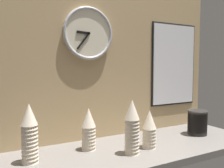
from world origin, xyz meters
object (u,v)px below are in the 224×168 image
object	(u,v)px
bowl_stack_far_right	(197,122)
menu_board	(174,65)
cup_stack_center_left	(89,129)
wall_clock	(88,33)
cup_stack_far_left	(29,133)
cup_stack_center_right	(149,129)
cup_stack_center	(132,127)

from	to	relation	value
bowl_stack_far_right	menu_board	xyz separation A→B (cm)	(0.09, 24.42, 39.61)
cup_stack_center_left	wall_clock	bearing A→B (deg)	66.44
cup_stack_far_left	cup_stack_center_right	world-z (taller)	cup_stack_far_left
bowl_stack_far_right	menu_board	world-z (taller)	menu_board
cup_stack_center	wall_clock	world-z (taller)	wall_clock
cup_stack_far_left	cup_stack_center	size ratio (longest dim) A/B	1.00
cup_stack_far_left	menu_board	distance (cm)	117.33
cup_stack_center_right	wall_clock	bearing A→B (deg)	130.44
cup_stack_center_left	bowl_stack_far_right	size ratio (longest dim) A/B	1.41
cup_stack_center	bowl_stack_far_right	xyz separation A→B (cm)	(60.00, 9.28, -5.93)
cup_stack_center_right	cup_stack_center	size ratio (longest dim) A/B	0.75
cup_stack_far_left	wall_clock	world-z (taller)	wall_clock
wall_clock	menu_board	distance (cm)	73.70
cup_stack_far_left	cup_stack_center_right	size ratio (longest dim) A/B	1.34
wall_clock	cup_stack_center_right	bearing A→B (deg)	-49.56
cup_stack_far_left	cup_stack_center_left	distance (cm)	32.68
cup_stack_center_right	cup_stack_center_left	world-z (taller)	cup_stack_center_left
cup_stack_far_left	bowl_stack_far_right	distance (cm)	110.68
cup_stack_far_left	menu_board	size ratio (longest dim) A/B	0.47
cup_stack_far_left	cup_stack_center	bearing A→B (deg)	-14.80
wall_clock	bowl_stack_far_right	bearing A→B (deg)	-18.31
bowl_stack_far_right	wall_clock	xyz separation A→B (cm)	(-71.11, 23.53, 58.64)
menu_board	wall_clock	bearing A→B (deg)	-179.29
cup_stack_center_right	cup_stack_center	world-z (taller)	cup_stack_center
cup_stack_center_right	bowl_stack_far_right	xyz separation A→B (cm)	(45.92, 6.02, -2.19)
cup_stack_center_left	wall_clock	xyz separation A→B (cm)	(6.97, 15.98, 55.52)
cup_stack_center	wall_clock	size ratio (longest dim) A/B	0.90
cup_stack_center_left	bowl_stack_far_right	xyz separation A→B (cm)	(78.08, -7.55, -3.12)
cup_stack_center_left	menu_board	world-z (taller)	menu_board
cup_stack_center_right	wall_clock	world-z (taller)	wall_clock
cup_stack_far_left	wall_clock	bearing A→B (deg)	26.35
bowl_stack_far_right	wall_clock	world-z (taller)	wall_clock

